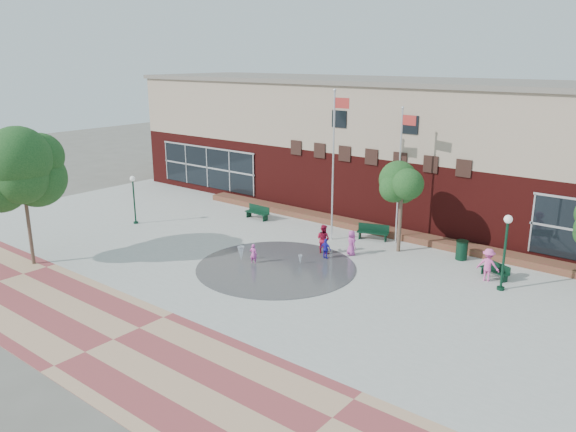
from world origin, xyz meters
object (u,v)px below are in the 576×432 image
Objects in this scene: flagpole_right at (400,169)px; tree_big_left at (22,174)px; flagpole_left at (334,158)px; trash_can at (462,250)px; bench_left at (257,215)px; child_splash at (253,254)px.

tree_big_left is (-13.50, -15.24, 0.44)m from flagpole_right.
trash_can is (7.46, 1.51, -4.43)m from flagpole_left.
flagpole_right is at bearing 48.47° from tree_big_left.
tree_big_left reaches higher than bench_left.
tree_big_left is 12.55m from child_splash.
flagpole_right is 10.77m from bench_left.
tree_big_left is (-17.65, -14.86, 4.37)m from trash_can.
bench_left is 8.55m from child_splash.
flagpole_right is 20.37m from tree_big_left.
tree_big_left is at bearing 20.11° from child_splash.
child_splash is (-1.01, -6.00, -4.43)m from flagpole_left.
flagpole_right reaches higher than tree_big_left.
bench_left is (-9.83, -1.36, -4.18)m from flagpole_right.
flagpole_left reaches higher than flagpole_right.
flagpole_left is 1.30× the size of tree_big_left.
trash_can is at bearing 6.05° from bench_left.
tree_big_left is at bearing -139.90° from trash_can.
bench_left is 1.72× the size of trash_can.
flagpole_left is 7.53m from child_splash.
trash_can is at bearing 9.55° from flagpole_left.
bench_left is at bearing -175.99° from trash_can.
child_splash is (9.18, 7.36, -4.37)m from tree_big_left.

